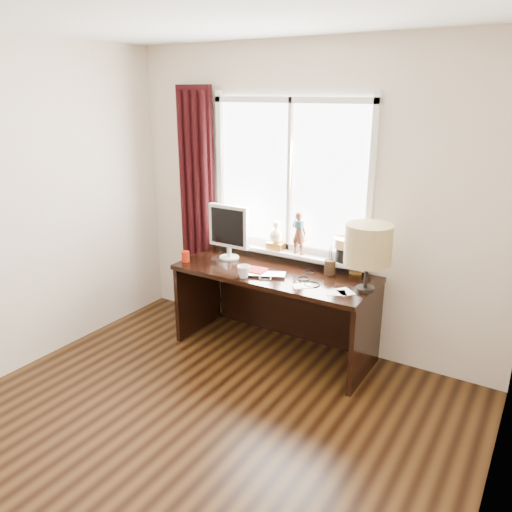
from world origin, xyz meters
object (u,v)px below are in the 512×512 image
Objects in this scene: mug at (244,271)px; monitor at (229,229)px; table_lamp at (368,245)px; laptop at (267,275)px; desk at (280,294)px; red_cup at (186,256)px.

mug is 0.22× the size of monitor.
table_lamp is at bearing -4.19° from monitor.
monitor is at bearing 133.66° from laptop.
desk is at bearing 171.83° from table_lamp.
laptop is 0.63× the size of monitor.
laptop is at bearing 4.52° from red_cup.
laptop is 0.59× the size of table_lamp.
laptop is 0.88m from table_lamp.
mug is at bearing -165.30° from table_lamp.
table_lamp is at bearing 6.40° from red_cup.
mug is 0.56m from monitor.
table_lamp reaches higher than red_cup.
table_lamp is (1.32, -0.10, 0.09)m from monitor.
desk is 3.47× the size of monitor.
red_cup is (-0.80, -0.06, 0.03)m from laptop.
table_lamp is (0.94, 0.25, 0.31)m from mug.
mug is at bearing -161.90° from laptop.
red_cup is at bearing -173.60° from table_lamp.
table_lamp reaches higher than mug.
mug is 1.15× the size of red_cup.
laptop is 0.18× the size of desk.
monitor reaches higher than laptop.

